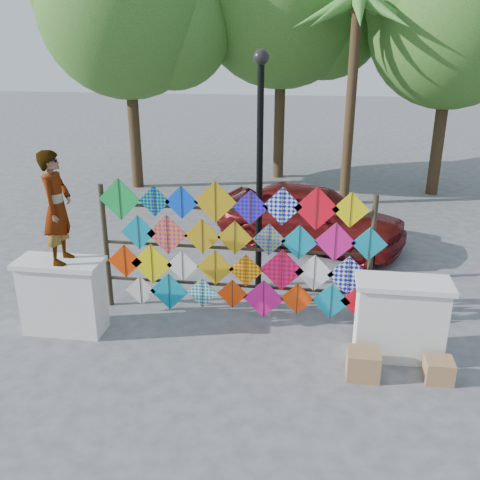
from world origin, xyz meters
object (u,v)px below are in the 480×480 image
Objects in this scene: kite_rack at (239,252)px; lamppost at (260,152)px; vendor_woman at (57,207)px; sedan at (311,216)px.

kite_rack is 1.96m from lamppost.
vendor_woman is 0.40× the size of lamppost.
lamppost is (-0.97, -2.37, 1.95)m from sedan.
kite_rack is 2.75× the size of vendor_woman.
sedan is at bearing 72.18° from kite_rack.
vendor_woman is 6.16m from sedan.
kite_rack reaches higher than sedan.
vendor_woman reaches higher than kite_rack.
lamppost reaches higher than vendor_woman.
lamppost is at bearing 81.18° from kite_rack.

